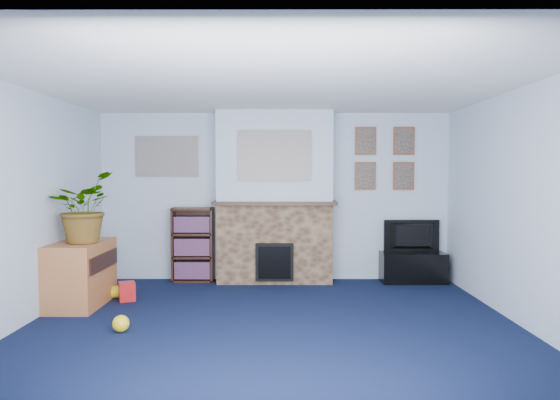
{
  "coord_description": "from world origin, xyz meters",
  "views": [
    {
      "loc": [
        0.09,
        -4.94,
        1.53
      ],
      "look_at": [
        0.08,
        0.82,
        1.23
      ],
      "focal_mm": 32.0,
      "sensor_mm": 36.0,
      "label": 1
    }
  ],
  "objects_px": {
    "bookshelf": "(193,246)",
    "tv_stand": "(413,266)",
    "television": "(413,236)",
    "sideboard": "(81,275)"
  },
  "relations": [
    {
      "from": "bookshelf",
      "to": "sideboard",
      "type": "relative_size",
      "value": 1.1
    },
    {
      "from": "tv_stand",
      "to": "television",
      "type": "relative_size",
      "value": 1.14
    },
    {
      "from": "tv_stand",
      "to": "television",
      "type": "xyz_separation_m",
      "value": [
        0.0,
        0.02,
        0.42
      ]
    },
    {
      "from": "bookshelf",
      "to": "sideboard",
      "type": "xyz_separation_m",
      "value": [
        -1.08,
        -1.32,
        -0.15
      ]
    },
    {
      "from": "television",
      "to": "bookshelf",
      "type": "bearing_deg",
      "value": -1.47
    },
    {
      "from": "television",
      "to": "bookshelf",
      "type": "xyz_separation_m",
      "value": [
        -3.11,
        0.06,
        -0.15
      ]
    },
    {
      "from": "tv_stand",
      "to": "bookshelf",
      "type": "distance_m",
      "value": 3.12
    },
    {
      "from": "bookshelf",
      "to": "tv_stand",
      "type": "bearing_deg",
      "value": -1.41
    },
    {
      "from": "tv_stand",
      "to": "sideboard",
      "type": "bearing_deg",
      "value": -163.5
    },
    {
      "from": "tv_stand",
      "to": "bookshelf",
      "type": "relative_size",
      "value": 0.85
    }
  ]
}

